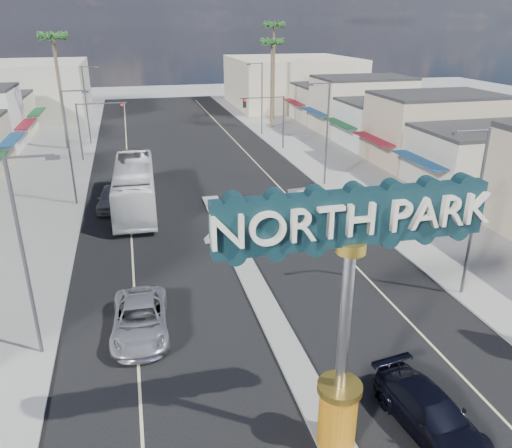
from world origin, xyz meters
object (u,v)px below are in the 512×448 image
palm_right_far (274,31)px  suv_right (431,413)px  suv_left (140,319)px  streetlight_r_mid (325,129)px  streetlight_r_far (261,95)px  traffic_signal_right (268,112)px  palm_right_mid (272,47)px  streetlight_l_mid (71,142)px  gateway_sign (347,297)px  streetlight_r_near (473,206)px  streetlight_l_far (87,101)px  car_parked_left (112,198)px  streetlight_l_near (27,250)px  car_parked_right (308,200)px  palm_left_far (53,43)px  traffic_signal_left (96,120)px  city_bus (135,186)px

palm_right_far → suv_right: (-11.47, -60.15, -11.65)m
suv_left → suv_right: bearing=-38.6°
streetlight_r_mid → suv_right: (-6.90, -28.15, -4.33)m
streetlight_r_far → suv_right: (-6.90, -50.15, -4.33)m
traffic_signal_right → palm_right_mid: (3.82, 12.01, 6.33)m
streetlight_l_mid → traffic_signal_right: bearing=35.5°
gateway_sign → suv_right: gateway_sign is taller
streetlight_r_near → streetlight_r_far: same height
streetlight_l_far → palm_right_far: size_ratio=0.64×
streetlight_r_mid → car_parked_left: streetlight_r_mid is taller
gateway_sign → streetlight_l_near: gateway_sign is taller
palm_right_far → streetlight_r_far: bearing=-114.5°
streetlight_l_mid → suv_right: 31.72m
traffic_signal_right → streetlight_l_near: bearing=-120.0°
streetlight_l_mid → streetlight_l_near: bearing=-90.0°
car_parked_left → car_parked_right: 15.37m
gateway_sign → streetlight_l_mid: 29.91m
gateway_sign → car_parked_left: bearing=106.3°
traffic_signal_right → palm_left_far: size_ratio=0.46×
traffic_signal_right → palm_left_far: palm_left_far is taller
palm_right_mid → traffic_signal_right: bearing=-107.6°
streetlight_l_mid → palm_right_far: bearing=51.5°
streetlight_l_far → car_parked_right: 32.93m
gateway_sign → streetlight_r_near: 13.19m
traffic_signal_left → streetlight_r_mid: bearing=-35.5°
streetlight_r_far → palm_right_mid: size_ratio=0.74×
streetlight_l_mid → car_parked_right: 18.82m
streetlight_r_near → palm_right_mid: bearing=86.8°
streetlight_l_far → palm_right_mid: bearing=9.7°
streetlight_r_far → palm_left_far: size_ratio=0.69×
suv_right → city_bus: bearing=102.3°
car_parked_left → palm_left_far: bearing=110.1°
streetlight_r_mid → car_parked_right: size_ratio=1.98×
gateway_sign → streetlight_l_near: 13.19m
palm_left_far → suv_left: 41.45m
streetlight_l_mid → car_parked_right: bearing=-17.8°
streetlight_l_mid → suv_right: (13.96, -28.15, -4.33)m
traffic_signal_right → suv_left: 37.02m
traffic_signal_left → streetlight_r_near: size_ratio=0.67×
traffic_signal_left → suv_right: bearing=-73.2°
streetlight_l_mid → palm_left_far: palm_left_far is taller
gateway_sign → streetlight_r_near: (10.43, 8.02, -0.86)m
streetlight_r_near → palm_right_far: 52.71m
streetlight_r_far → suv_left: (-16.71, -41.46, -4.30)m
traffic_signal_left → city_bus: (3.20, -15.82, -2.51)m
streetlight_l_near → streetlight_l_far: bearing=90.0°
palm_right_far → city_bus: bearing=-121.8°
car_parked_left → city_bus: (1.81, -0.41, 0.92)m
traffic_signal_left → car_parked_right: bearing=-50.4°
traffic_signal_left → streetlight_r_near: (19.62, -33.99, 0.79)m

